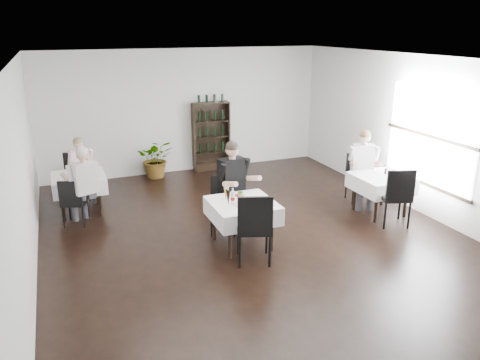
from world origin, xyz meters
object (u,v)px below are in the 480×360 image
at_px(wine_shelf, 211,137).
at_px(main_table, 242,210).
at_px(potted_tree, 156,159).
at_px(diner_main, 235,180).

bearing_deg(wine_shelf, main_table, -101.78).
bearing_deg(potted_tree, diner_main, -79.71).
bearing_deg(diner_main, potted_tree, 100.29).
bearing_deg(wine_shelf, potted_tree, -174.57).
height_order(wine_shelf, diner_main, wine_shelf).
distance_m(wine_shelf, potted_tree, 1.49).
bearing_deg(main_table, diner_main, 80.06).
distance_m(wine_shelf, main_table, 4.41).
bearing_deg(main_table, potted_tree, 97.36).
xyz_separation_m(wine_shelf, diner_main, (-0.79, -3.70, 0.10)).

